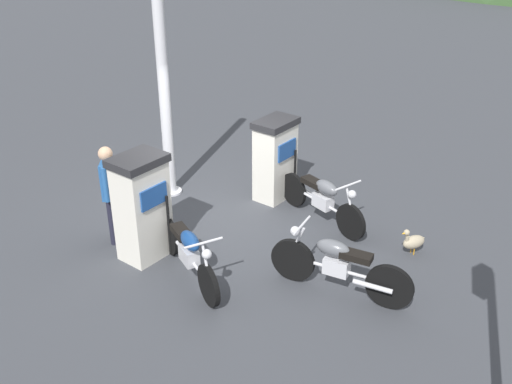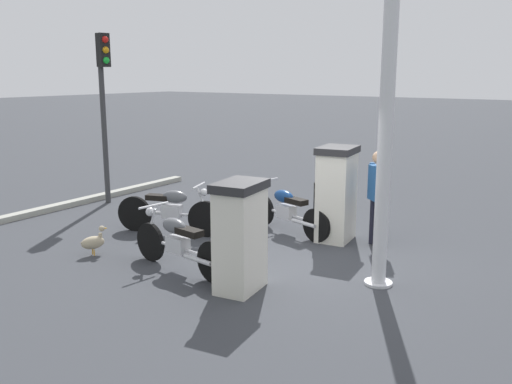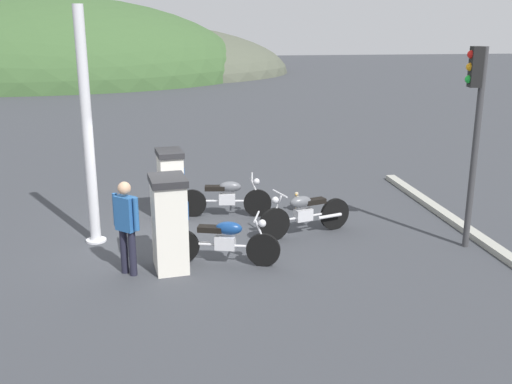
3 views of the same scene
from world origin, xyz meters
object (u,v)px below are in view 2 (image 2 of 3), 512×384
Objects in this scene: roadside_traffic_light at (104,89)px; fuel_pump_near at (336,193)px; fuel_pump_far at (240,236)px; motorcycle_near_pump at (287,210)px; motorcycle_extra at (171,210)px; motorcycle_far_pump at (178,242)px; canopy_support_pole at (386,131)px; wandering_duck at (93,242)px; attendant_person at (377,192)px.

fuel_pump_near is at bearing -176.14° from roadside_traffic_light.
fuel_pump_near reaches higher than fuel_pump_far.
motorcycle_near_pump is at bearing -70.91° from fuel_pump_far.
motorcycle_extra is at bearing 160.50° from roadside_traffic_light.
fuel_pump_far is 0.74× the size of motorcycle_far_pump.
fuel_pump_far is at bearing 176.52° from motorcycle_far_pump.
motorcycle_near_pump is (0.95, -2.76, -0.33)m from fuel_pump_far.
fuel_pump_near is 0.83× the size of motorcycle_near_pump.
motorcycle_extra reaches higher than motorcycle_near_pump.
motorcycle_far_pump is at bearing 24.18° from canopy_support_pole.
motorcycle_extra is at bearing -96.52° from wandering_duck.
attendant_person is at bearing -155.93° from motorcycle_extra.
motorcycle_extra is 1.68m from wandering_duck.
fuel_pump_near is 4.25m from wandering_duck.
roadside_traffic_light is (5.61, 0.38, 1.73)m from fuel_pump_near.
canopy_support_pole is (-2.71, -1.22, 1.73)m from motorcycle_far_pump.
fuel_pump_near is 1.02× the size of attendant_person.
fuel_pump_near is 1.05m from motorcycle_near_pump.
roadside_traffic_light is (4.40, -2.42, 2.14)m from motorcycle_far_pump.
wandering_duck is at bearing 18.62° from canopy_support_pole.
canopy_support_pole is (-1.50, -1.29, 1.41)m from fuel_pump_far.
fuel_pump_far reaches higher than wandering_duck.
canopy_support_pole reaches higher than attendant_person.
canopy_support_pole is (-2.45, 1.47, 1.74)m from motorcycle_near_pump.
fuel_pump_far is 0.76× the size of motorcycle_extra.
motorcycle_near_pump is at bearing -143.32° from motorcycle_extra.
motorcycle_far_pump reaches higher than motorcycle_near_pump.
attendant_person is at bearing -175.56° from roadside_traffic_light.
fuel_pump_near is at bearing -172.93° from motorcycle_near_pump.
fuel_pump_near is 1.10× the size of fuel_pump_far.
canopy_support_pole is at bearing -161.38° from wandering_duck.
wandering_duck is at bearing 46.74° from fuel_pump_near.
fuel_pump_near is 0.82× the size of motorcycle_far_pump.
fuel_pump_far is (0.00, 2.88, -0.08)m from fuel_pump_near.
attendant_person is at bearing -103.60° from fuel_pump_far.
attendant_person is 0.37× the size of canopy_support_pole.
attendant_person reaches higher than motorcycle_far_pump.
attendant_person is 4.86m from wandering_duck.
roadside_traffic_light is 0.84× the size of canopy_support_pole.
motorcycle_extra is (2.69, -1.46, -0.32)m from fuel_pump_far.
wandering_duck is (1.93, 2.94, -0.22)m from motorcycle_near_pump.
motorcycle_far_pump is at bearing -171.22° from wandering_duck.
fuel_pump_far is at bearing 109.09° from motorcycle_near_pump.
motorcycle_extra is at bearing 27.68° from fuel_pump_near.
roadside_traffic_light is 7.22m from canopy_support_pole.
fuel_pump_near is 3.07m from motorcycle_extra.
motorcycle_near_pump is at bearing 7.87° from attendant_person.
attendant_person is (-3.42, -1.53, 0.49)m from motorcycle_extra.
canopy_support_pole is at bearing -139.23° from fuel_pump_far.
canopy_support_pole reaches higher than motorcycle_far_pump.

